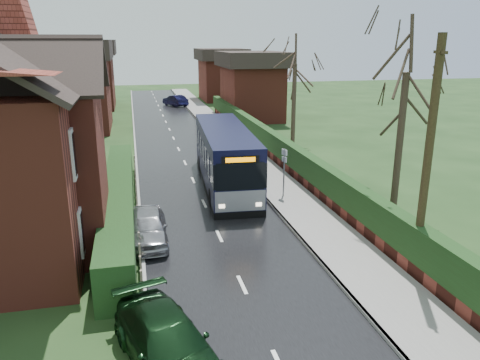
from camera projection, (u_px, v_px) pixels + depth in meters
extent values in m
plane|color=#2D4C20|center=(229.00, 258.00, 16.92)|extent=(140.00, 140.00, 0.00)
cube|color=black|center=(193.00, 180.00, 26.25)|extent=(6.00, 100.00, 0.02)
cube|color=slate|center=(266.00, 175.00, 27.15)|extent=(2.50, 100.00, 0.14)
cube|color=gray|center=(246.00, 176.00, 26.89)|extent=(0.12, 100.00, 0.14)
cube|color=gray|center=(138.00, 183.00, 25.58)|extent=(0.12, 100.00, 0.10)
cube|color=#1A3113|center=(119.00, 201.00, 20.52)|extent=(1.20, 16.00, 1.60)
cube|color=maroon|center=(291.00, 169.00, 27.42)|extent=(0.30, 50.00, 0.60)
cube|color=#1A3113|center=(292.00, 154.00, 27.16)|extent=(0.60, 50.00, 1.20)
cube|color=maroon|center=(67.00, 173.00, 16.74)|extent=(2.50, 4.00, 6.00)
cube|color=brown|center=(13.00, 2.00, 20.95)|extent=(0.90, 1.40, 2.20)
cube|color=silver|center=(82.00, 229.00, 15.40)|extent=(0.08, 1.20, 1.60)
cube|color=black|center=(83.00, 229.00, 15.40)|extent=(0.03, 0.95, 1.35)
cube|color=silver|center=(74.00, 152.00, 14.65)|extent=(0.08, 1.20, 1.60)
cube|color=black|center=(75.00, 152.00, 14.66)|extent=(0.03, 0.95, 1.35)
cube|color=silver|center=(91.00, 192.00, 19.13)|extent=(0.08, 1.20, 1.60)
cube|color=black|center=(92.00, 192.00, 19.14)|extent=(0.03, 0.95, 1.35)
cube|color=silver|center=(85.00, 130.00, 18.38)|extent=(0.08, 1.20, 1.60)
cube|color=black|center=(86.00, 129.00, 18.39)|extent=(0.03, 0.95, 1.35)
cube|color=silver|center=(97.00, 167.00, 22.86)|extent=(0.08, 1.20, 1.60)
cube|color=black|center=(98.00, 167.00, 22.87)|extent=(0.03, 0.95, 1.35)
cube|color=silver|center=(92.00, 114.00, 22.11)|extent=(0.08, 1.20, 1.60)
cube|color=black|center=(93.00, 114.00, 22.12)|extent=(0.03, 0.95, 1.35)
cube|color=silver|center=(100.00, 156.00, 25.20)|extent=(0.08, 1.20, 1.60)
cube|color=black|center=(100.00, 156.00, 25.20)|extent=(0.03, 0.95, 1.35)
cube|color=silver|center=(96.00, 107.00, 24.45)|extent=(0.08, 1.20, 1.60)
cube|color=black|center=(96.00, 107.00, 24.45)|extent=(0.03, 0.95, 1.35)
cube|color=black|center=(225.00, 170.00, 25.21)|extent=(3.02, 10.40, 1.06)
cube|color=black|center=(225.00, 150.00, 24.90)|extent=(3.04, 10.40, 1.12)
cube|color=black|center=(225.00, 134.00, 24.65)|extent=(3.02, 10.40, 0.62)
cube|color=black|center=(225.00, 182.00, 25.41)|extent=(3.02, 10.40, 0.33)
cube|color=gray|center=(240.00, 201.00, 20.41)|extent=(2.24, 0.27, 0.93)
cube|color=black|center=(240.00, 176.00, 20.06)|extent=(2.10, 0.22, 1.21)
cube|color=black|center=(240.00, 160.00, 19.84)|extent=(1.64, 0.19, 0.33)
cube|color=#FF8C00|center=(240.00, 160.00, 19.81)|extent=(1.28, 0.13, 0.21)
cube|color=black|center=(240.00, 214.00, 20.58)|extent=(2.29, 0.29, 0.28)
cube|color=#FFF2CC|center=(222.00, 206.00, 20.28)|extent=(0.26, 0.07, 0.17)
cube|color=#FFF2CC|center=(259.00, 204.00, 20.53)|extent=(0.26, 0.07, 0.17)
cylinder|color=black|center=(212.00, 197.00, 22.06)|extent=(0.32, 0.91, 0.90)
cylinder|color=black|center=(256.00, 195.00, 22.38)|extent=(0.32, 0.91, 0.90)
cylinder|color=black|center=(201.00, 163.00, 28.28)|extent=(0.32, 0.91, 0.90)
cylinder|color=black|center=(235.00, 161.00, 28.60)|extent=(0.32, 0.91, 0.90)
imported|color=#A9A8AC|center=(148.00, 227.00, 18.10)|extent=(1.58, 3.74, 1.26)
imported|color=black|center=(168.00, 343.00, 11.16)|extent=(2.95, 4.67, 1.26)
imported|color=black|center=(175.00, 100.00, 55.69)|extent=(2.90, 4.16, 1.30)
cylinder|color=slate|center=(284.00, 174.00, 23.02)|extent=(0.07, 0.07, 2.52)
cube|color=white|center=(284.00, 152.00, 22.71)|extent=(0.18, 0.37, 0.29)
cube|color=white|center=(284.00, 160.00, 22.82)|extent=(0.16, 0.34, 0.25)
cylinder|color=black|center=(427.00, 163.00, 14.60)|extent=(0.27, 0.27, 7.80)
cube|color=black|center=(441.00, 52.00, 13.64)|extent=(0.37, 0.99, 0.09)
cylinder|color=#31271D|center=(399.00, 148.00, 19.91)|extent=(0.30, 0.30, 6.32)
cylinder|color=#382921|center=(294.00, 105.00, 34.43)|extent=(0.32, 0.32, 5.93)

